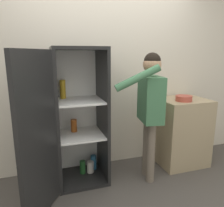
% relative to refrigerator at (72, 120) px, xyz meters
% --- Properties ---
extents(ground_plane, '(12.00, 12.00, 0.00)m').
position_rel_refrigerator_xyz_m(ground_plane, '(0.50, -0.57, -0.80)').
color(ground_plane, '#4C4742').
extents(wall_back, '(7.00, 0.06, 2.55)m').
position_rel_refrigerator_xyz_m(wall_back, '(0.50, 0.41, 0.48)').
color(wall_back, beige).
rests_on(wall_back, ground_plane).
extents(refrigerator, '(0.94, 1.07, 1.62)m').
position_rel_refrigerator_xyz_m(refrigerator, '(0.00, 0.00, 0.00)').
color(refrigerator, black).
rests_on(refrigerator, ground_plane).
extents(person, '(0.65, 0.52, 1.56)m').
position_rel_refrigerator_xyz_m(person, '(0.90, -0.17, 0.20)').
color(person, '#726656').
rests_on(person, ground_plane).
extents(counter, '(0.65, 0.58, 0.93)m').
position_rel_refrigerator_xyz_m(counter, '(1.53, 0.07, -0.33)').
color(counter, tan).
rests_on(counter, ground_plane).
extents(bowl, '(0.21, 0.21, 0.07)m').
position_rel_refrigerator_xyz_m(bowl, '(1.46, -0.04, 0.17)').
color(bowl, '#B24738').
rests_on(bowl, counter).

